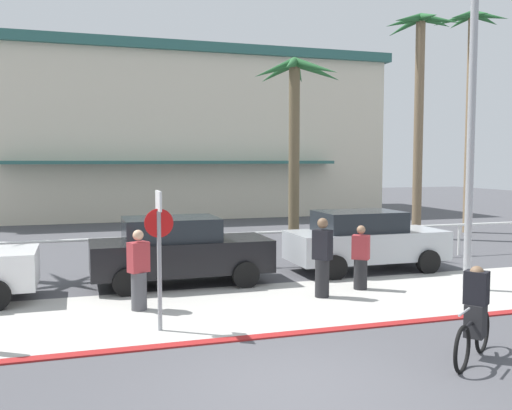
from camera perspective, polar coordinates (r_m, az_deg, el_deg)
The scene contains 16 objects.
ground_plane at distance 17.60m, azimuth -8.13°, elevation -5.70°, with size 80.00×80.00×0.00m, color #4C4C51.
sidewalk_strip at distance 12.04m, azimuth -3.52°, elevation -10.40°, with size 44.00×4.00×0.02m, color beige.
curb_paint at distance 10.19m, azimuth -0.71°, elevation -13.15°, with size 44.00×0.24×0.03m, color maroon.
building_backdrop at distance 34.24m, azimuth -9.32°, elevation 6.92°, with size 24.44×10.93×9.13m.
rail_fence at distance 16.00m, azimuth -7.28°, elevation -3.68°, with size 22.79×0.08×1.04m.
stop_sign_bike_lane at distance 10.38m, azimuth -9.68°, elevation -3.46°, with size 0.52×0.56×2.56m.
streetlight_curb at distance 14.23m, azimuth 21.37°, elevation 8.92°, with size 0.24×2.54×7.50m.
palm_tree_3 at distance 19.04m, azimuth 3.97°, elevation 9.53°, with size 3.11×3.22×6.47m.
palm_tree_4 at distance 23.62m, azimuth 16.01°, elevation 12.39°, with size 3.06×3.41×8.77m.
palm_tree_5 at distance 26.24m, azimuth 20.68°, elevation 12.11°, with size 3.08×2.70×9.38m.
car_black_2 at distance 14.35m, azimuth -7.73°, elevation -4.49°, with size 4.40×2.02×1.69m.
car_silver_3 at distance 16.27m, azimuth 10.82°, elevation -3.47°, with size 4.40×2.02×1.69m.
cyclist_black_0 at distance 9.62m, azimuth 21.05°, elevation -10.30°, with size 1.50×1.13×1.50m.
pedestrian_0 at distance 13.89m, azimuth 10.43°, elevation -5.49°, with size 0.47×0.45×1.56m.
pedestrian_1 at distance 12.95m, azimuth 6.65°, elevation -5.55°, with size 0.45×0.48×1.82m.
pedestrian_2 at distance 12.03m, azimuth -11.66°, elevation -6.74°, with size 0.47×0.43×1.69m.
Camera 1 is at (-2.81, -7.09, 3.10)m, focal length 39.97 mm.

